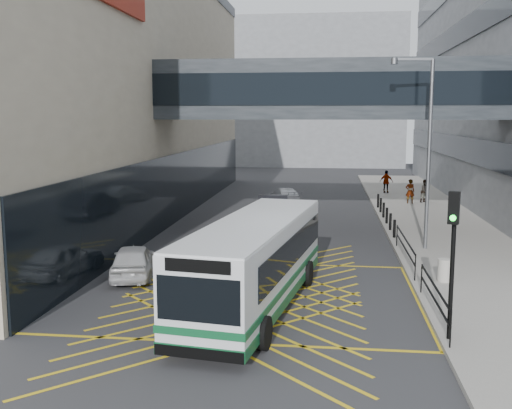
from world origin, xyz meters
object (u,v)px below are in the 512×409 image
(car_silver, at_px, (284,196))
(traffic_light, at_px, (453,244))
(street_lamp, at_px, (425,142))
(bus, at_px, (256,261))
(car_dark, at_px, (273,208))
(litter_bin, at_px, (444,270))
(car_white, at_px, (133,260))
(pedestrian_b, at_px, (425,191))
(pedestrian_c, at_px, (386,182))
(pedestrian_a, at_px, (410,191))

(car_silver, xyz_separation_m, traffic_light, (6.30, -25.23, 2.15))
(street_lamp, bearing_deg, bus, -133.29)
(car_dark, distance_m, litter_bin, 14.86)
(car_silver, xyz_separation_m, litter_bin, (7.29, -19.25, -0.08))
(car_white, bearing_deg, litter_bin, 169.08)
(car_dark, xyz_separation_m, litter_bin, (7.48, -12.84, -0.23))
(traffic_light, height_order, pedestrian_b, traffic_light)
(car_silver, height_order, pedestrian_c, pedestrian_c)
(car_silver, bearing_deg, litter_bin, 92.40)
(litter_bin, bearing_deg, traffic_light, -99.35)
(bus, relative_size, traffic_light, 2.59)
(car_silver, relative_size, pedestrian_a, 2.50)
(pedestrian_a, distance_m, pedestrian_c, 5.71)
(car_dark, relative_size, car_silver, 1.22)
(litter_bin, distance_m, pedestrian_b, 20.90)
(car_dark, bearing_deg, pedestrian_b, -144.83)
(pedestrian_a, height_order, pedestrian_c, pedestrian_c)
(litter_bin, relative_size, pedestrian_c, 0.47)
(pedestrian_c, bearing_deg, car_silver, 59.72)
(car_white, xyz_separation_m, car_silver, (4.41, 19.51, -0.01))
(pedestrian_a, bearing_deg, street_lamp, 84.97)
(car_white, bearing_deg, bus, 137.26)
(pedestrian_a, relative_size, pedestrian_b, 1.05)
(car_dark, relative_size, traffic_light, 1.26)
(pedestrian_c, bearing_deg, traffic_light, 106.90)
(litter_bin, distance_m, pedestrian_a, 20.18)
(car_silver, distance_m, pedestrian_b, 9.93)
(bus, distance_m, car_white, 6.03)
(street_lamp, height_order, pedestrian_c, street_lamp)
(car_white, xyz_separation_m, traffic_light, (10.71, -5.72, 2.15))
(litter_bin, height_order, pedestrian_b, pedestrian_b)
(bus, distance_m, car_silver, 22.57)
(traffic_light, bearing_deg, car_white, 171.11)
(pedestrian_b, distance_m, pedestrian_c, 5.47)
(pedestrian_c, bearing_deg, car_white, 84.43)
(car_dark, bearing_deg, car_white, 68.99)
(bus, xyz_separation_m, car_silver, (-0.72, 22.54, -0.89))
(pedestrian_a, xyz_separation_m, pedestrian_c, (-1.09, 5.61, 0.04))
(litter_bin, bearing_deg, bus, -153.41)
(bus, height_order, litter_bin, bus)
(bus, xyz_separation_m, traffic_light, (5.58, -2.69, 1.26))
(street_lamp, bearing_deg, pedestrian_b, 73.83)
(car_white, relative_size, pedestrian_a, 2.47)
(pedestrian_a, xyz_separation_m, pedestrian_b, (1.13, 0.61, -0.04))
(bus, bearing_deg, street_lamp, 62.09)
(bus, height_order, pedestrian_a, bus)
(car_white, distance_m, traffic_light, 12.33)
(car_dark, bearing_deg, bus, 90.10)
(bus, relative_size, pedestrian_b, 6.58)
(bus, xyz_separation_m, pedestrian_b, (9.09, 24.03, -0.59))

